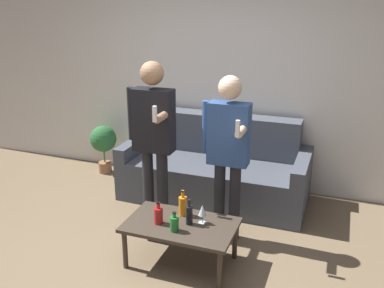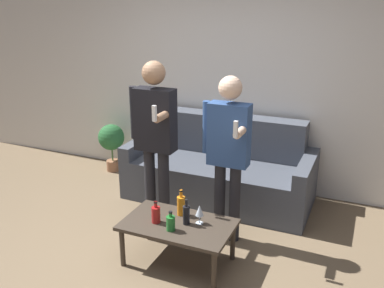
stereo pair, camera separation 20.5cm
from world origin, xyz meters
TOP-DOWN VIEW (x-y plane):
  - ground_plane at (0.00, 0.00)m, footprint 16.00×16.00m
  - wall_back at (0.00, 2.12)m, footprint 8.00×0.06m
  - couch at (0.14, 1.64)m, footprint 2.07×0.91m
  - coffee_table at (0.26, 0.26)m, footprint 0.94×0.56m
  - bottle_orange at (0.22, 0.41)m, footprint 0.07×0.07m
  - bottle_green at (0.33, 0.28)m, footprint 0.06×0.06m
  - bottle_dark at (0.08, 0.20)m, footprint 0.08×0.08m
  - bottle_yellow at (0.26, 0.14)m, footprint 0.07×0.07m
  - wine_glass_near at (0.43, 0.34)m, footprint 0.07×0.07m
  - person_standing_left at (-0.23, 0.79)m, footprint 0.46×0.42m
  - person_standing_right at (0.51, 0.81)m, footprint 0.44×0.40m
  - potted_plant at (-1.44, 1.81)m, footprint 0.34×0.34m

SIDE VIEW (x-z plane):
  - ground_plane at x=0.00m, z-range 0.00..0.00m
  - couch at x=0.14m, z-range -0.13..0.78m
  - coffee_table at x=0.26m, z-range 0.15..0.53m
  - potted_plant at x=-1.44m, z-range 0.11..0.75m
  - bottle_yellow at x=0.26m, z-range 0.37..0.54m
  - bottle_dark at x=0.08m, z-range 0.36..0.56m
  - bottle_green at x=0.33m, z-range 0.36..0.59m
  - bottle_orange at x=0.22m, z-range 0.36..0.60m
  - wine_glass_near at x=0.43m, z-range 0.42..0.58m
  - person_standing_right at x=0.51m, z-range 0.15..1.72m
  - person_standing_left at x=-0.23m, z-range 0.16..1.82m
  - wall_back at x=0.00m, z-range 0.00..2.70m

